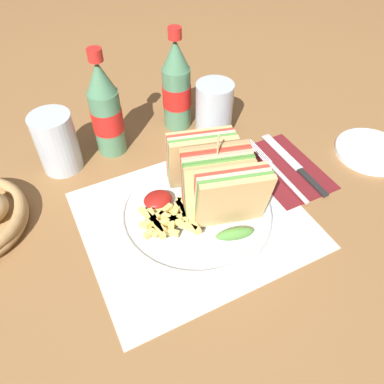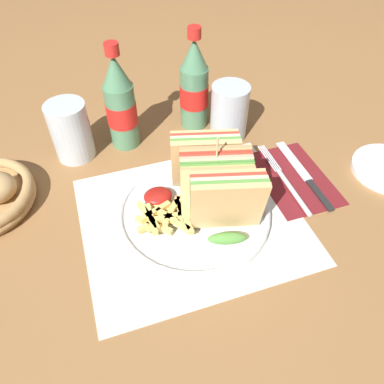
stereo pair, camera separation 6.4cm
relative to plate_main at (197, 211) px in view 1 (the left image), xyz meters
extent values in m
plane|color=olive|center=(0.00, 0.03, -0.01)|extent=(4.00, 4.00, 0.00)
cube|color=silver|center=(-0.01, -0.01, -0.01)|extent=(0.37, 0.33, 0.00)
cylinder|color=white|center=(0.00, 0.00, 0.00)|extent=(0.27, 0.27, 0.01)
torus|color=white|center=(0.00, 0.00, 0.00)|extent=(0.27, 0.27, 0.01)
cube|color=tan|center=(0.03, -0.06, 0.07)|extent=(0.12, 0.06, 0.11)
cube|color=#518E3D|center=(0.03, -0.05, 0.07)|extent=(0.12, 0.06, 0.11)
cube|color=beige|center=(0.03, -0.04, 0.07)|extent=(0.12, 0.06, 0.11)
cube|color=red|center=(0.04, -0.04, 0.06)|extent=(0.12, 0.06, 0.11)
cube|color=tan|center=(0.04, -0.03, 0.06)|extent=(0.12, 0.06, 0.11)
ellipsoid|color=#518E3D|center=(0.02, -0.08, 0.02)|extent=(0.07, 0.04, 0.02)
cube|color=tan|center=(0.02, -0.03, 0.06)|extent=(0.12, 0.06, 0.11)
cube|color=#518E3D|center=(0.03, -0.02, 0.06)|extent=(0.12, 0.06, 0.11)
cube|color=beige|center=(0.03, -0.02, 0.07)|extent=(0.12, 0.06, 0.11)
cube|color=red|center=(0.03, -0.01, 0.07)|extent=(0.12, 0.06, 0.11)
cube|color=tan|center=(0.03, 0.00, 0.07)|extent=(0.12, 0.06, 0.11)
ellipsoid|color=#518E3D|center=(0.02, -0.03, 0.02)|extent=(0.07, 0.04, 0.02)
cube|color=tan|center=(0.03, 0.04, 0.07)|extent=(0.12, 0.06, 0.11)
cube|color=#518E3D|center=(0.03, 0.05, 0.07)|extent=(0.12, 0.06, 0.11)
cube|color=beige|center=(0.03, 0.06, 0.07)|extent=(0.12, 0.06, 0.11)
cube|color=red|center=(0.04, 0.07, 0.06)|extent=(0.12, 0.06, 0.11)
cube|color=tan|center=(0.04, 0.08, 0.06)|extent=(0.12, 0.06, 0.11)
ellipsoid|color=#518E3D|center=(0.02, 0.02, 0.02)|extent=(0.07, 0.04, 0.02)
cylinder|color=tan|center=(0.03, 0.00, 0.08)|extent=(0.00, 0.00, 0.15)
cube|color=#E5C166|center=(-0.07, -0.01, 0.01)|extent=(0.07, 0.03, 0.01)
cube|color=#E5C166|center=(-0.05, 0.01, 0.01)|extent=(0.05, 0.05, 0.01)
cube|color=#E5C166|center=(-0.08, -0.02, 0.01)|extent=(0.05, 0.05, 0.01)
cube|color=#E5C166|center=(-0.06, -0.01, 0.01)|extent=(0.06, 0.03, 0.01)
cube|color=#E5C166|center=(-0.05, -0.02, 0.02)|extent=(0.05, 0.06, 0.01)
cube|color=#E5C166|center=(-0.06, -0.02, 0.02)|extent=(0.05, 0.01, 0.01)
cube|color=#E5C166|center=(-0.03, -0.02, 0.02)|extent=(0.01, 0.08, 0.01)
cube|color=#E5C166|center=(-0.04, 0.00, 0.02)|extent=(0.04, 0.05, 0.01)
cube|color=#E5C166|center=(-0.08, 0.00, 0.02)|extent=(0.02, 0.07, 0.01)
cube|color=#E5C166|center=(-0.03, -0.01, 0.02)|extent=(0.02, 0.06, 0.01)
cube|color=#E5C166|center=(-0.07, 0.00, 0.02)|extent=(0.06, 0.03, 0.01)
cube|color=#E5C166|center=(-0.08, -0.01, 0.02)|extent=(0.01, 0.06, 0.01)
ellipsoid|color=maroon|center=(-0.06, 0.04, 0.02)|extent=(0.05, 0.04, 0.02)
cube|color=maroon|center=(0.21, 0.03, -0.01)|extent=(0.13, 0.19, 0.00)
cylinder|color=silver|center=(0.19, -0.01, 0.00)|extent=(0.01, 0.12, 0.01)
cylinder|color=silver|center=(0.18, 0.09, 0.00)|extent=(0.00, 0.08, 0.00)
cylinder|color=silver|center=(0.19, 0.09, 0.00)|extent=(0.00, 0.08, 0.00)
cylinder|color=silver|center=(0.19, 0.09, 0.00)|extent=(0.00, 0.08, 0.00)
cylinder|color=silver|center=(0.19, 0.09, 0.00)|extent=(0.00, 0.08, 0.00)
cube|color=black|center=(0.23, -0.03, 0.00)|extent=(0.01, 0.08, 0.00)
cube|color=silver|center=(0.23, 0.07, 0.00)|extent=(0.02, 0.12, 0.00)
cylinder|color=#4C7F5B|center=(-0.07, 0.24, 0.06)|extent=(0.06, 0.06, 0.14)
cylinder|color=red|center=(-0.07, 0.24, 0.06)|extent=(0.06, 0.06, 0.05)
cone|color=#4C7F5B|center=(-0.07, 0.24, 0.16)|extent=(0.06, 0.06, 0.06)
cylinder|color=red|center=(-0.07, 0.24, 0.20)|extent=(0.03, 0.03, 0.02)
cylinder|color=#4C7F5B|center=(0.09, 0.26, 0.06)|extent=(0.06, 0.06, 0.14)
cylinder|color=red|center=(0.09, 0.26, 0.06)|extent=(0.06, 0.06, 0.05)
cone|color=#4C7F5B|center=(0.09, 0.26, 0.16)|extent=(0.06, 0.06, 0.06)
cylinder|color=red|center=(0.09, 0.26, 0.20)|extent=(0.03, 0.03, 0.02)
cylinder|color=silver|center=(0.14, 0.20, 0.05)|extent=(0.08, 0.08, 0.12)
cylinder|color=black|center=(0.14, 0.20, 0.01)|extent=(0.07, 0.07, 0.04)
cylinder|color=silver|center=(-0.18, 0.24, 0.05)|extent=(0.08, 0.08, 0.12)
cylinder|color=black|center=(-0.18, 0.24, 0.01)|extent=(0.07, 0.07, 0.04)
cylinder|color=white|center=(0.40, -0.01, -0.01)|extent=(0.14, 0.14, 0.01)
torus|color=white|center=(0.40, -0.01, 0.00)|extent=(0.14, 0.14, 0.01)
camera|label=1|loc=(-0.20, -0.38, 0.49)|focal=35.00mm
camera|label=2|loc=(-0.14, -0.40, 0.49)|focal=35.00mm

